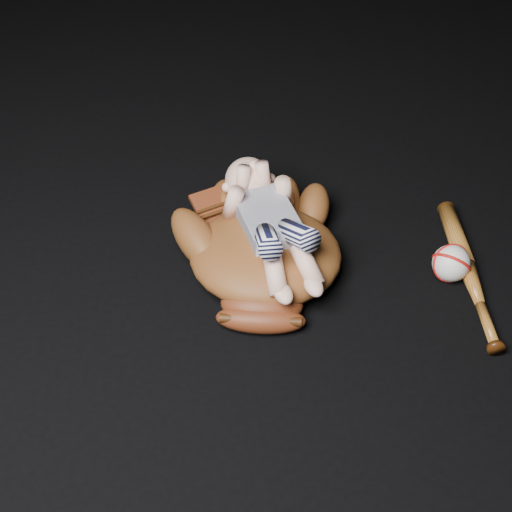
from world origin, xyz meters
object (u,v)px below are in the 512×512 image
Objects in this scene: baseball_glove at (265,249)px; baseball_bat at (469,273)px; newborn_baby at (273,224)px; baseball at (451,263)px.

baseball_glove is 0.41m from baseball_bat.
newborn_baby is (0.01, 0.01, 0.06)m from baseball_glove.
baseball_bat is at bearing 1.10° from baseball_glove.
newborn_baby is at bearing 42.20° from baseball_glove.
newborn_baby is 0.92× the size of baseball_bat.
baseball reaches higher than baseball_bat.
newborn_baby is 4.86× the size of baseball.
newborn_baby reaches higher than baseball_glove.
baseball_bat is 0.04m from baseball.
baseball_glove is 1.17× the size of newborn_baby.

